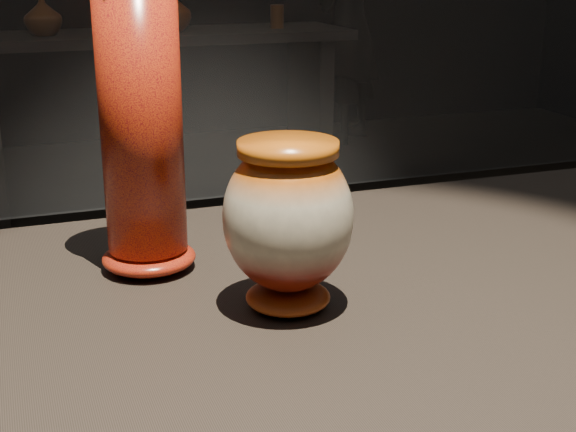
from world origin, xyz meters
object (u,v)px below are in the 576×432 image
(main_vase, at_px, (288,219))
(back_shelf, at_px, (159,83))
(visitor, at_px, (349,24))
(tall_vase, at_px, (142,129))

(main_vase, distance_m, back_shelf, 3.47)
(back_shelf, xyz_separation_m, visitor, (1.54, 1.01, 0.18))
(main_vase, relative_size, tall_vase, 0.52)
(tall_vase, height_order, visitor, visitor)
(back_shelf, bearing_deg, main_vase, -98.79)
(tall_vase, relative_size, visitor, 0.23)
(tall_vase, distance_m, visitor, 4.78)
(tall_vase, bearing_deg, visitor, 62.69)
(visitor, bearing_deg, tall_vase, 18.79)
(main_vase, bearing_deg, tall_vase, 126.14)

